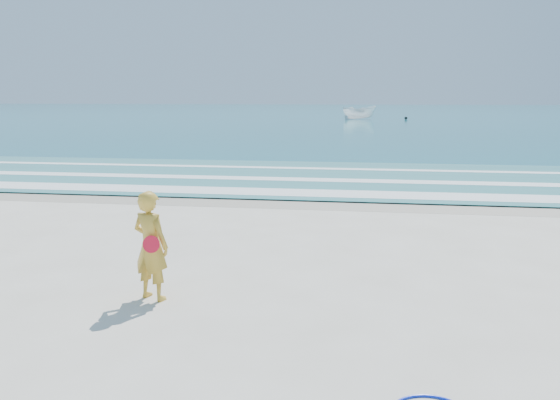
# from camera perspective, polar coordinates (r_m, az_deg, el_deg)

# --- Properties ---
(ground) EXTENTS (400.00, 400.00, 0.00)m
(ground) POSITION_cam_1_polar(r_m,az_deg,el_deg) (8.36, -7.79, -11.81)
(ground) COLOR silver
(ground) RESTS_ON ground
(wet_sand) EXTENTS (400.00, 2.40, 0.00)m
(wet_sand) POSITION_cam_1_polar(r_m,az_deg,el_deg) (16.85, 0.72, -0.13)
(wet_sand) COLOR #B2A893
(wet_sand) RESTS_ON ground
(ocean) EXTENTS (400.00, 190.00, 0.04)m
(ocean) POSITION_cam_1_polar(r_m,az_deg,el_deg) (112.47, 7.40, 9.11)
(ocean) COLOR #19727F
(ocean) RESTS_ON ground
(shallow) EXTENTS (400.00, 10.00, 0.01)m
(shallow) POSITION_cam_1_polar(r_m,az_deg,el_deg) (21.74, 2.50, 2.46)
(shallow) COLOR #59B7AD
(shallow) RESTS_ON ocean
(foam_near) EXTENTS (400.00, 1.40, 0.01)m
(foam_near) POSITION_cam_1_polar(r_m,az_deg,el_deg) (18.11, 1.27, 0.81)
(foam_near) COLOR white
(foam_near) RESTS_ON shallow
(foam_mid) EXTENTS (400.00, 0.90, 0.01)m
(foam_mid) POSITION_cam_1_polar(r_m,az_deg,el_deg) (20.96, 2.27, 2.17)
(foam_mid) COLOR white
(foam_mid) RESTS_ON shallow
(foam_far) EXTENTS (400.00, 0.60, 0.01)m
(foam_far) POSITION_cam_1_polar(r_m,az_deg,el_deg) (24.21, 3.11, 3.33)
(foam_far) COLOR white
(foam_far) RESTS_ON shallow
(boat) EXTENTS (5.08, 3.40, 1.84)m
(boat) POSITION_cam_1_polar(r_m,az_deg,el_deg) (75.97, 8.29, 9.02)
(boat) COLOR white
(boat) RESTS_ON ocean
(buoy) EXTENTS (0.41, 0.41, 0.41)m
(buoy) POSITION_cam_1_polar(r_m,az_deg,el_deg) (76.64, 13.03, 8.34)
(buoy) COLOR black
(buoy) RESTS_ON ocean
(woman) EXTENTS (0.75, 0.62, 1.76)m
(woman) POSITION_cam_1_polar(r_m,az_deg,el_deg) (8.86, -13.34, -4.66)
(woman) COLOR gold
(woman) RESTS_ON ground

